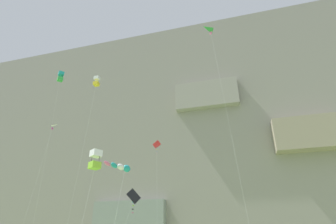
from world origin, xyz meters
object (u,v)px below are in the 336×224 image
Objects in this scene: kite_windsock_upper_mid at (121,167)px; kite_box_mid_right at (97,81)px; kite_box_low_left at (95,160)px; kite_diamond_upper_right at (157,151)px; kite_delta_high_center at (214,34)px; kite_diamond_high_left at (133,197)px; kite_delta_near_cliff at (49,135)px; kite_box_low_right at (61,77)px.

kite_box_mid_right is at bearing 135.35° from kite_windsock_upper_mid.
kite_box_low_left is 3.02m from kite_windsock_upper_mid.
kite_box_mid_right reaches higher than kite_windsock_upper_mid.
kite_windsock_upper_mid is at bearing -88.51° from kite_diamond_upper_right.
kite_diamond_upper_right is (1.39, 15.65, 5.59)m from kite_box_low_left.
kite_delta_high_center is (12.21, 10.48, 22.25)m from kite_box_low_left.
kite_diamond_upper_right is at bearing -9.06° from kite_diamond_high_left.
kite_box_low_left is 1.07× the size of kite_diamond_high_left.
kite_delta_high_center is 28.22m from kite_diamond_high_left.
kite_delta_near_cliff is at bearing 146.89° from kite_box_low_left.
kite_box_low_right is at bearing 178.37° from kite_delta_high_center.
kite_box_low_left is at bearing -125.19° from kite_windsock_upper_mid.
kite_delta_high_center is 22.66m from kite_box_mid_right.
kite_diamond_upper_right is 22.58m from kite_box_low_right.
kite_delta_high_center reaches higher than kite_box_mid_right.
kite_windsock_upper_mid reaches higher than kite_diamond_high_left.
kite_box_low_right is 25.23m from kite_diamond_high_left.
kite_box_low_right is at bearing 144.35° from kite_box_low_left.
kite_delta_high_center is 1.09× the size of kite_box_mid_right.
kite_delta_high_center is at bearing -1.63° from kite_box_low_right.
kite_diamond_high_left is at bearing 98.45° from kite_box_low_left.
kite_box_mid_right is at bearing 25.71° from kite_box_low_right.
kite_diamond_high_left is at bearing 158.43° from kite_delta_high_center.
kite_box_low_left is 0.61× the size of kite_delta_near_cliff.
kite_box_low_left is 16.67m from kite_diamond_upper_right.
kite_delta_high_center is at bearing 40.64° from kite_box_low_left.
kite_delta_high_center is at bearing -21.57° from kite_diamond_high_left.
kite_diamond_high_left is (-14.62, 5.78, -23.44)m from kite_delta_high_center.
kite_diamond_upper_right is at bearing 23.14° from kite_delta_near_cliff.
kite_box_low_left is 1.06× the size of kite_windsock_upper_mid.
kite_delta_high_center is at bearing 3.02° from kite_delta_near_cliff.
kite_box_mid_right is at bearing -163.62° from kite_diamond_high_left.
kite_box_low_left is 16.48m from kite_diamond_high_left.
kite_diamond_high_left is at bearing 16.38° from kite_box_mid_right.
kite_delta_high_center reaches higher than kite_windsock_upper_mid.
kite_box_low_left is at bearing -54.56° from kite_box_mid_right.
kite_delta_high_center reaches higher than kite_diamond_upper_right.
kite_box_low_left is at bearing -81.55° from kite_diamond_high_left.
kite_box_mid_right is at bearing 170.90° from kite_delta_high_center.
kite_diamond_upper_right reaches higher than kite_box_low_left.
kite_box_low_right is at bearing 129.16° from kite_delta_near_cliff.
kite_windsock_upper_mid is (1.73, 2.45, -0.28)m from kite_box_low_left.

